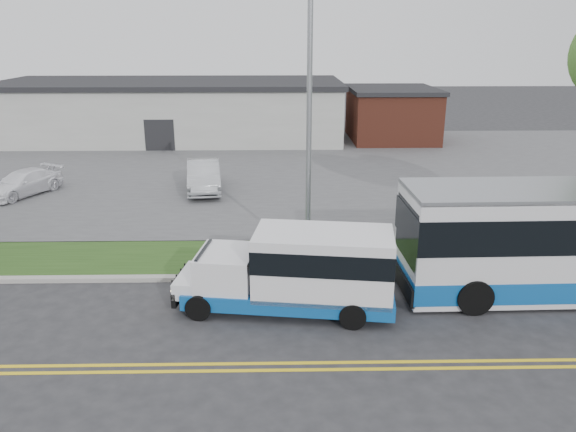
{
  "coord_description": "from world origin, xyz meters",
  "views": [
    {
      "loc": [
        1.91,
        -15.87,
        7.79
      ],
      "look_at": [
        2.3,
        2.95,
        1.6
      ],
      "focal_mm": 35.0,
      "sensor_mm": 36.0,
      "label": 1
    }
  ],
  "objects_px": {
    "streetlight_near": "(309,113)",
    "parked_car_b": "(23,183)",
    "parked_car_a": "(204,176)",
    "shuttle_bus": "(301,269)"
  },
  "relations": [
    {
      "from": "streetlight_near",
      "to": "parked_car_b",
      "type": "distance_m",
      "value": 16.64
    },
    {
      "from": "parked_car_b",
      "to": "streetlight_near",
      "type": "bearing_deg",
      "value": -5.47
    },
    {
      "from": "streetlight_near",
      "to": "parked_car_b",
      "type": "relative_size",
      "value": 2.29
    },
    {
      "from": "parked_car_a",
      "to": "shuttle_bus",
      "type": "bearing_deg",
      "value": -78.69
    },
    {
      "from": "parked_car_a",
      "to": "parked_car_b",
      "type": "distance_m",
      "value": 8.85
    },
    {
      "from": "shuttle_bus",
      "to": "parked_car_a",
      "type": "xyz_separation_m",
      "value": [
        -4.39,
        12.79,
        -0.44
      ]
    },
    {
      "from": "shuttle_bus",
      "to": "parked_car_a",
      "type": "height_order",
      "value": "shuttle_bus"
    },
    {
      "from": "streetlight_near",
      "to": "parked_car_a",
      "type": "distance_m",
      "value": 11.14
    },
    {
      "from": "streetlight_near",
      "to": "shuttle_bus",
      "type": "height_order",
      "value": "streetlight_near"
    },
    {
      "from": "streetlight_near",
      "to": "shuttle_bus",
      "type": "distance_m",
      "value": 5.44
    }
  ]
}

